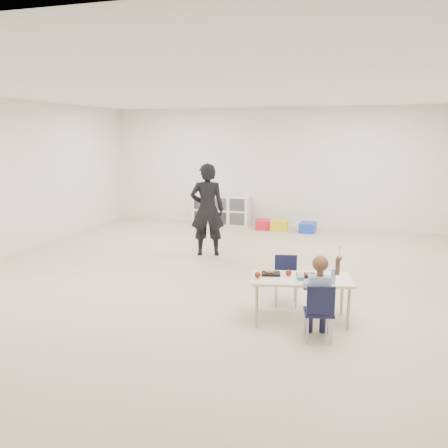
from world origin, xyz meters
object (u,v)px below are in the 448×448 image
(child, at_px, (319,295))
(adult, at_px, (207,210))
(table, at_px, (301,299))
(chair_near, at_px, (319,311))
(cubby_shelf, at_px, (221,210))

(child, distance_m, adult, 3.90)
(table, height_order, child, child)
(table, height_order, chair_near, chair_near)
(table, bearing_deg, child, -73.54)
(table, relative_size, cubby_shelf, 0.89)
(child, relative_size, cubby_shelf, 0.71)
(table, xyz_separation_m, cubby_shelf, (-2.71, 5.63, 0.08))
(table, relative_size, chair_near, 1.97)
(table, distance_m, child, 0.58)
(chair_near, distance_m, child, 0.18)
(chair_near, xyz_separation_m, child, (0.00, 0.00, 0.18))
(child, distance_m, cubby_shelf, 6.78)
(chair_near, distance_m, adult, 3.92)
(chair_near, xyz_separation_m, adult, (-2.31, 3.12, 0.52))
(child, height_order, cubby_shelf, child)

